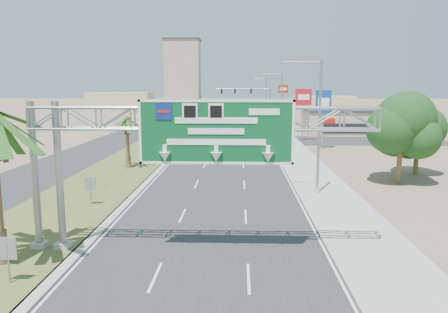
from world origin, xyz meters
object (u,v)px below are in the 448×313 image
at_px(pole_sign_blue, 323,104).
at_px(pole_sign_red_near, 303,100).
at_px(sign_gantry, 184,130).
at_px(store_building, 357,122).
at_px(car_left_lane, 206,142).
at_px(car_far, 223,121).
at_px(signal_mast, 259,104).
at_px(car_mid_lane, 224,147).
at_px(car_right_lane, 258,132).
at_px(pole_sign_red_far, 283,92).

bearing_deg(pole_sign_blue, pole_sign_red_near, 98.95).
xyz_separation_m(sign_gantry, store_building, (23.06, 56.07, -4.06)).
xyz_separation_m(car_left_lane, pole_sign_red_near, (13.95, 8.22, 5.40)).
xyz_separation_m(car_far, pole_sign_red_near, (12.99, -27.81, 5.42)).
relative_size(signal_mast, car_mid_lane, 2.55).
xyz_separation_m(car_right_lane, pole_sign_red_near, (6.51, -5.41, 5.47)).
xyz_separation_m(signal_mast, pole_sign_red_far, (6.05, 15.75, 2.04)).
height_order(car_mid_lane, pole_sign_red_far, pole_sign_red_far).
bearing_deg(pole_sign_blue, pole_sign_red_far, 91.66).
xyz_separation_m(store_building, car_left_lane, (-24.89, -19.07, -1.23)).
xyz_separation_m(store_building, pole_sign_blue, (-9.59, -19.40, 3.83)).
bearing_deg(car_mid_lane, pole_sign_blue, 17.36).
height_order(car_right_lane, pole_sign_red_far, pole_sign_red_far).
relative_size(store_building, pole_sign_blue, 2.29).
distance_m(signal_mast, pole_sign_red_far, 16.99).
bearing_deg(pole_sign_red_far, sign_gantry, -98.97).
height_order(sign_gantry, car_right_lane, sign_gantry).
bearing_deg(car_mid_lane, store_building, 48.10).
distance_m(car_mid_lane, car_far, 39.77).
distance_m(sign_gantry, pole_sign_blue, 39.07).
height_order(car_left_lane, pole_sign_blue, pole_sign_blue).
distance_m(store_building, pole_sign_red_far, 24.74).
xyz_separation_m(car_right_lane, car_far, (-6.48, 22.40, 0.05)).
distance_m(car_left_lane, car_right_lane, 15.53).
distance_m(store_building, car_left_lane, 31.38).
distance_m(signal_mast, pole_sign_red_near, 17.87).
height_order(pole_sign_blue, pole_sign_red_far, pole_sign_red_far).
bearing_deg(car_far, signal_mast, -60.34).
distance_m(car_mid_lane, car_right_lane, 18.00).
distance_m(car_left_lane, car_mid_lane, 4.52).
height_order(sign_gantry, car_far, sign_gantry).
bearing_deg(pole_sign_red_far, store_building, -63.60).
distance_m(store_building, car_far, 29.36).
bearing_deg(car_mid_lane, signal_mast, 81.71).
distance_m(car_right_lane, pole_sign_blue, 16.82).
relative_size(signal_mast, car_far, 1.98).
bearing_deg(car_far, store_building, -38.54).
bearing_deg(car_left_lane, pole_sign_blue, 6.73).
relative_size(car_mid_lane, pole_sign_red_near, 0.51).
height_order(car_left_lane, car_right_lane, car_left_lane).
bearing_deg(store_building, signal_mast, 160.46).
height_order(car_right_lane, pole_sign_blue, pole_sign_blue).
relative_size(car_right_lane, car_far, 0.98).
bearing_deg(store_building, car_right_lane, -162.69).
bearing_deg(sign_gantry, pole_sign_red_far, 81.03).
bearing_deg(pole_sign_blue, car_right_lane, 119.38).
bearing_deg(signal_mast, pole_sign_blue, -74.08).
distance_m(pole_sign_blue, pole_sign_red_far, 41.15).
bearing_deg(car_mid_lane, car_far, 94.84).
bearing_deg(car_right_lane, car_mid_lane, -98.60).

